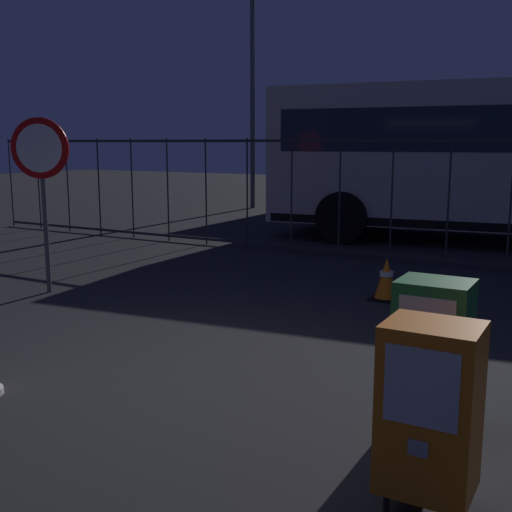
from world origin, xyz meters
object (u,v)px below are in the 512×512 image
Objects in this scene: stop_sign at (41,168)px; bus_far at (487,151)px; street_light_far_left at (253,52)px; newspaper_box_primary at (430,408)px; newspaper_box_secondary at (433,346)px; traffic_cone at (386,279)px.

stop_sign is 12.24m from bus_far.
bus_far is at bearing 9.93° from street_light_far_left.
stop_sign reaches higher than newspaper_box_primary.
bus_far is (-1.94, 13.26, 1.14)m from newspaper_box_secondary.
bus_far is (3.37, 11.77, 0.11)m from stop_sign.
newspaper_box_secondary is 0.46× the size of stop_sign.
bus_far reaches higher than stop_sign.
bus_far is at bearing 74.04° from stop_sign.
bus_far is (-0.58, 9.99, 1.45)m from traffic_cone.
newspaper_box_secondary is 0.10× the size of bus_far.
street_light_far_left is at bearing 105.83° from stop_sign.
traffic_cone is at bearing -84.08° from bus_far.
newspaper_box_secondary is at bearing -79.06° from bus_far.
newspaper_box_primary is at bearing -69.51° from traffic_cone.
stop_sign is (-5.31, 1.49, 1.03)m from newspaper_box_secondary.
stop_sign is at bearing 155.65° from newspaper_box_primary.
bus_far is at bearing 93.32° from traffic_cone.
bus_far is at bearing 98.33° from newspaper_box_secondary.
newspaper_box_primary is at bearing -76.81° from newspaper_box_secondary.
newspaper_box_secondary is at bearing -15.65° from stop_sign.
newspaper_box_primary is at bearing -24.35° from stop_sign.
street_light_far_left reaches higher than stop_sign.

